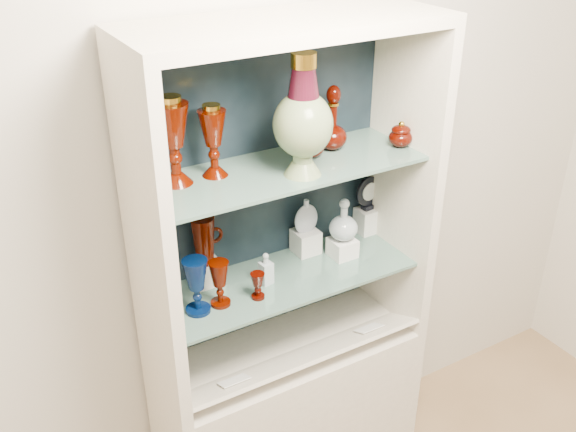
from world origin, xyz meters
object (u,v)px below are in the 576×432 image
ruby_goblet_small (258,286)px  cameo_medallion (369,193)px  enamel_urn (303,116)px  cobalt_goblet (196,286)px  flat_flask (306,215)px  ruby_pitcher (204,240)px  ruby_decanter_b (333,116)px  lidded_bowl (401,134)px  clear_round_decanter (344,220)px  pedestal_lamp_right (213,141)px  ruby_decanter_a (312,124)px  ruby_goblet_tall (220,284)px  clear_square_bottle (266,268)px  pedestal_lamp_left (174,141)px

ruby_goblet_small → cameo_medallion: (0.58, 0.19, 0.12)m
enamel_urn → cobalt_goblet: (-0.37, 0.04, -0.51)m
flat_flask → ruby_pitcher: bearing=-178.0°
ruby_decanter_b → ruby_pitcher: size_ratio=1.38×
cobalt_goblet → cameo_medallion: cameo_medallion is taller
lidded_bowl → clear_round_decanter: size_ratio=0.59×
pedestal_lamp_right → ruby_decanter_a: same height
ruby_decanter_a → pedestal_lamp_right: bearing=175.6°
ruby_decanter_b → pedestal_lamp_right: bearing=179.5°
ruby_goblet_tall → clear_round_decanter: size_ratio=1.03×
lidded_bowl → flat_flask: 0.45m
pedestal_lamp_right → flat_flask: bearing=7.8°
ruby_goblet_tall → clear_square_bottle: ruby_goblet_tall is taller
enamel_urn → ruby_goblet_small: size_ratio=3.99×
cobalt_goblet → flat_flask: 0.52m
pedestal_lamp_right → clear_square_bottle: pedestal_lamp_right is taller
pedestal_lamp_right → ruby_goblet_tall: 0.47m
enamel_urn → lidded_bowl: 0.44m
pedestal_lamp_right → ruby_goblet_small: pedestal_lamp_right is taller
pedestal_lamp_left → pedestal_lamp_right: size_ratio=1.19×
enamel_urn → ruby_pitcher: (-0.27, 0.18, -0.45)m
cobalt_goblet → clear_square_bottle: size_ratio=1.62×
ruby_decanter_b → ruby_goblet_small: size_ratio=2.48×
ruby_decanter_b → ruby_pitcher: (-0.47, 0.06, -0.37)m
ruby_goblet_small → clear_square_bottle: bearing=44.4°
clear_square_bottle → ruby_pitcher: bearing=147.7°
pedestal_lamp_left → ruby_pitcher: (0.09, 0.05, -0.39)m
cobalt_goblet → clear_round_decanter: (0.60, 0.05, 0.05)m
pedestal_lamp_left → clear_round_decanter: (0.60, -0.05, -0.41)m
pedestal_lamp_left → ruby_goblet_small: bearing=-32.3°
enamel_urn → ruby_decanter_b: (0.20, 0.13, -0.07)m
cobalt_goblet → ruby_pitcher: bearing=57.1°
ruby_decanter_a → ruby_goblet_tall: ruby_decanter_a is taller
pedestal_lamp_right → cobalt_goblet: (-0.13, -0.09, -0.44)m
enamel_urn → clear_round_decanter: size_ratio=2.43×
ruby_pitcher → cameo_medallion: bearing=1.2°
flat_flask → clear_round_decanter: size_ratio=0.84×
ruby_decanter_b → pedestal_lamp_left: bearing=179.2°
cameo_medallion → ruby_decanter_b: bearing=-170.1°
cobalt_goblet → ruby_goblet_tall: bearing=-1.3°
ruby_decanter_b → cameo_medallion: 0.44m
ruby_goblet_tall → flat_flask: size_ratio=1.23×
ruby_goblet_small → cobalt_goblet: bearing=171.1°
pedestal_lamp_right → flat_flask: 0.53m
ruby_goblet_small → ruby_decanter_a: bearing=20.2°
ruby_decanter_a → ruby_goblet_tall: size_ratio=1.42×
ruby_goblet_tall → clear_square_bottle: bearing=10.4°
pedestal_lamp_left → flat_flask: pedestal_lamp_left is taller
lidded_bowl → pedestal_lamp_right: bearing=171.1°
pedestal_lamp_left → ruby_pitcher: 0.40m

